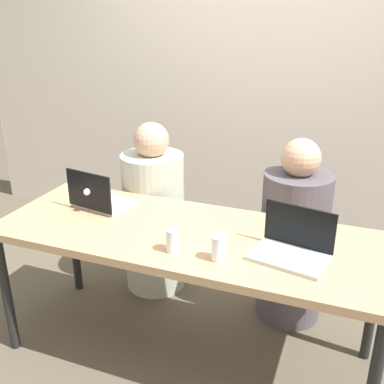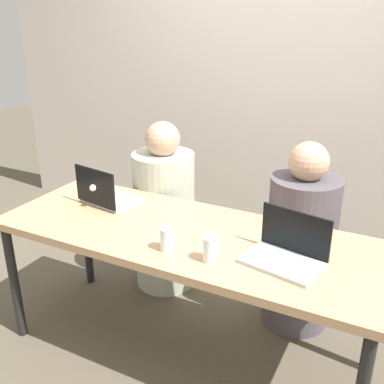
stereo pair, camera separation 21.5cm
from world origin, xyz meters
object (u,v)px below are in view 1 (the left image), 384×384
Objects in this scene: water_glass_center at (173,242)px; laptop_back_left at (99,199)px; laptop_front_right at (292,247)px; person_on_right at (293,242)px; person_on_left at (154,217)px; water_glass_right at (219,250)px.

laptop_back_left is at bearing 151.90° from water_glass_center.
laptop_front_right is 1.09× the size of laptop_back_left.
person_on_right is 0.66m from laptop_front_right.
person_on_left is 1.01× the size of person_on_right.
laptop_back_left reaches higher than laptop_front_right.
person_on_right reaches higher than laptop_front_right.
laptop_front_right reaches higher than water_glass_center.
person_on_right is at bearing 108.19° from laptop_front_right.
water_glass_center is at bearing -152.17° from laptop_front_right.
person_on_left is 1.15m from laptop_front_right.
person_on_left is 3.40× the size of laptop_back_left.
laptop_back_left is (-1.05, 0.15, 0.00)m from laptop_front_right.
laptop_back_left reaches higher than water_glass_right.
water_glass_right is 0.21m from water_glass_center.
laptop_front_right is 3.15× the size of water_glass_right.
water_glass_center is at bearing 107.17° from person_on_left.
laptop_back_left is at bearing -176.77° from laptop_front_right.
water_glass_center is at bearing -179.77° from water_glass_right.
person_on_right is 3.08× the size of laptop_front_right.
person_on_right reaches higher than laptop_back_left.
laptop_back_left is 0.82m from water_glass_right.
laptop_back_left is at bearing 158.84° from water_glass_right.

